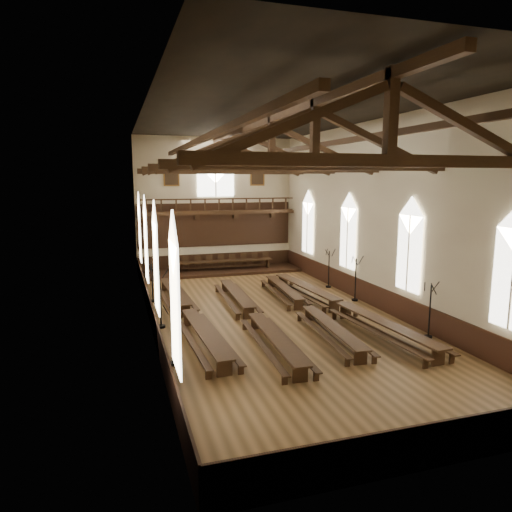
{
  "coord_description": "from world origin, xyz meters",
  "views": [
    {
      "loc": [
        -7.34,
        -21.28,
        6.9
      ],
      "look_at": [
        -0.33,
        1.5,
        2.87
      ],
      "focal_mm": 32.0,
      "sensor_mm": 36.0,
      "label": 1
    }
  ],
  "objects_px": {
    "refectory_row_a": "(187,311)",
    "dais": "(223,271)",
    "refectory_row_d": "(339,305)",
    "candelabrum_right_near": "(429,321)",
    "high_table": "(223,262)",
    "candelabrum_left_near": "(173,347)",
    "refectory_row_c": "(305,306)",
    "refectory_row_b": "(253,314)",
    "candelabrum_left_far": "(152,289)",
    "candelabrum_left_mid": "(161,310)",
    "candelabrum_right_far": "(329,276)",
    "candelabrum_right_mid": "(355,287)"
  },
  "relations": [
    {
      "from": "refectory_row_d",
      "to": "candelabrum_right_near",
      "type": "relative_size",
      "value": 5.77
    },
    {
      "from": "candelabrum_right_near",
      "to": "candelabrum_right_mid",
      "type": "xyz_separation_m",
      "value": [
        0.0,
        6.47,
        0.03
      ]
    },
    {
      "from": "high_table",
      "to": "candelabrum_left_mid",
      "type": "relative_size",
      "value": 2.61
    },
    {
      "from": "dais",
      "to": "high_table",
      "type": "xyz_separation_m",
      "value": [
        0.0,
        0.0,
        0.69
      ]
    },
    {
      "from": "refectory_row_a",
      "to": "refectory_row_c",
      "type": "relative_size",
      "value": 1.04
    },
    {
      "from": "refectory_row_c",
      "to": "candelabrum_right_mid",
      "type": "bearing_deg",
      "value": 24.35
    },
    {
      "from": "refectory_row_b",
      "to": "refectory_row_a",
      "type": "bearing_deg",
      "value": 155.7
    },
    {
      "from": "dais",
      "to": "refectory_row_c",
      "type": "bearing_deg",
      "value": -82.73
    },
    {
      "from": "candelabrum_right_near",
      "to": "candelabrum_right_far",
      "type": "height_order",
      "value": "candelabrum_right_far"
    },
    {
      "from": "dais",
      "to": "candelabrum_right_near",
      "type": "bearing_deg",
      "value": -72.02
    },
    {
      "from": "high_table",
      "to": "candelabrum_left_far",
      "type": "xyz_separation_m",
      "value": [
        -5.72,
        -6.88,
        -0.08
      ]
    },
    {
      "from": "candelabrum_left_mid",
      "to": "candelabrum_right_near",
      "type": "relative_size",
      "value": 1.14
    },
    {
      "from": "refectory_row_b",
      "to": "candelabrum_left_near",
      "type": "distance_m",
      "value": 5.73
    },
    {
      "from": "refectory_row_a",
      "to": "refectory_row_c",
      "type": "height_order",
      "value": "refectory_row_a"
    },
    {
      "from": "refectory_row_c",
      "to": "candelabrum_left_near",
      "type": "height_order",
      "value": "candelabrum_left_near"
    },
    {
      "from": "refectory_row_c",
      "to": "candelabrum_right_near",
      "type": "xyz_separation_m",
      "value": [
        3.87,
        -4.72,
        0.28
      ]
    },
    {
      "from": "dais",
      "to": "candelabrum_left_near",
      "type": "xyz_separation_m",
      "value": [
        -5.72,
        -16.26,
        0.61
      ]
    },
    {
      "from": "high_table",
      "to": "candelabrum_left_near",
      "type": "xyz_separation_m",
      "value": [
        -5.72,
        -16.26,
        -0.09
      ]
    },
    {
      "from": "refectory_row_b",
      "to": "high_table",
      "type": "relative_size",
      "value": 1.86
    },
    {
      "from": "candelabrum_left_far",
      "to": "refectory_row_c",
      "type": "bearing_deg",
      "value": -34.51
    },
    {
      "from": "refectory_row_b",
      "to": "dais",
      "type": "bearing_deg",
      "value": 83.41
    },
    {
      "from": "refectory_row_a",
      "to": "refectory_row_d",
      "type": "xyz_separation_m",
      "value": [
        7.6,
        -1.3,
        0.02
      ]
    },
    {
      "from": "refectory_row_a",
      "to": "candelabrum_right_far",
      "type": "relative_size",
      "value": 5.62
    },
    {
      "from": "dais",
      "to": "candelabrum_left_mid",
      "type": "xyz_separation_m",
      "value": [
        -5.72,
        -11.7,
        0.77
      ]
    },
    {
      "from": "candelabrum_right_far",
      "to": "candelabrum_right_mid",
      "type": "bearing_deg",
      "value": -90.0
    },
    {
      "from": "refectory_row_c",
      "to": "dais",
      "type": "height_order",
      "value": "refectory_row_c"
    },
    {
      "from": "candelabrum_left_far",
      "to": "candelabrum_left_mid",
      "type": "bearing_deg",
      "value": -90.0
    },
    {
      "from": "refectory_row_d",
      "to": "candelabrum_right_mid",
      "type": "xyz_separation_m",
      "value": [
        2.19,
        2.3,
        0.24
      ]
    },
    {
      "from": "refectory_row_d",
      "to": "candelabrum_left_near",
      "type": "height_order",
      "value": "candelabrum_left_near"
    },
    {
      "from": "dais",
      "to": "candelabrum_left_far",
      "type": "xyz_separation_m",
      "value": [
        -5.72,
        -6.88,
        0.61
      ]
    },
    {
      "from": "candelabrum_right_mid",
      "to": "high_table",
      "type": "bearing_deg",
      "value": 118.04
    },
    {
      "from": "refectory_row_c",
      "to": "candelabrum_right_near",
      "type": "height_order",
      "value": "candelabrum_right_near"
    },
    {
      "from": "refectory_row_a",
      "to": "dais",
      "type": "distance_m",
      "value": 11.96
    },
    {
      "from": "refectory_row_a",
      "to": "refectory_row_d",
      "type": "bearing_deg",
      "value": -9.69
    },
    {
      "from": "refectory_row_a",
      "to": "candelabrum_left_far",
      "type": "xyz_separation_m",
      "value": [
        -1.31,
        4.23,
        0.18
      ]
    },
    {
      "from": "candelabrum_left_far",
      "to": "dais",
      "type": "bearing_deg",
      "value": 50.27
    },
    {
      "from": "refectory_row_c",
      "to": "candelabrum_right_mid",
      "type": "relative_size",
      "value": 5.24
    },
    {
      "from": "refectory_row_a",
      "to": "refectory_row_b",
      "type": "relative_size",
      "value": 1.02
    },
    {
      "from": "candelabrum_left_near",
      "to": "candelabrum_right_near",
      "type": "xyz_separation_m",
      "value": [
        11.1,
        -0.32,
        0.06
      ]
    },
    {
      "from": "candelabrum_left_mid",
      "to": "candelabrum_right_mid",
      "type": "xyz_separation_m",
      "value": [
        11.1,
        1.6,
        -0.08
      ]
    },
    {
      "from": "candelabrum_right_mid",
      "to": "refectory_row_c",
      "type": "bearing_deg",
      "value": -155.65
    },
    {
      "from": "refectory_row_a",
      "to": "candelabrum_right_mid",
      "type": "bearing_deg",
      "value": 5.86
    },
    {
      "from": "refectory_row_b",
      "to": "high_table",
      "type": "distance_m",
      "value": 12.54
    },
    {
      "from": "candelabrum_left_mid",
      "to": "candelabrum_right_mid",
      "type": "bearing_deg",
      "value": 8.19
    },
    {
      "from": "candelabrum_left_near",
      "to": "candelabrum_right_near",
      "type": "relative_size",
      "value": 0.92
    },
    {
      "from": "refectory_row_c",
      "to": "high_table",
      "type": "xyz_separation_m",
      "value": [
        -1.51,
        11.85,
        0.31
      ]
    },
    {
      "from": "refectory_row_a",
      "to": "dais",
      "type": "relative_size",
      "value": 1.24
    },
    {
      "from": "dais",
      "to": "high_table",
      "type": "relative_size",
      "value": 1.52
    },
    {
      "from": "refectory_row_a",
      "to": "candelabrum_right_mid",
      "type": "xyz_separation_m",
      "value": [
        9.79,
        1.0,
        0.27
      ]
    },
    {
      "from": "high_table",
      "to": "candelabrum_right_near",
      "type": "bearing_deg",
      "value": -72.02
    }
  ]
}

